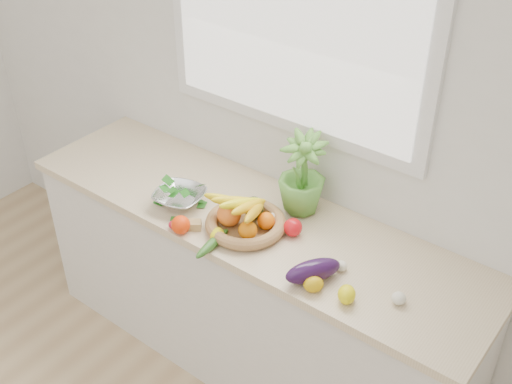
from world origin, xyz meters
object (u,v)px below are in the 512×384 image
Objects in this scene: potted_herb at (302,173)px; fruit_basket at (245,219)px; eggplant at (313,271)px; colander_with_spinach at (180,194)px; cucumber at (212,243)px; apple at (293,227)px.

fruit_basket is at bearing -113.92° from potted_herb.
colander_with_spinach reaches higher than eggplant.
potted_herb is (0.14, 0.43, 0.18)m from cucumber.
fruit_basket reaches higher than eggplant.
cucumber is (-0.43, -0.08, -0.03)m from eggplant.
eggplant is 0.42m from fruit_basket.
cucumber is 0.50× the size of fruit_basket.
eggplant is at bearing 11.05° from cucumber.
apple is 0.24m from potted_herb.
eggplant is 0.52× the size of fruit_basket.
apple is at bearing -66.20° from potted_herb.
eggplant is at bearing -4.01° from colander_with_spinach.
cucumber is at bearing -128.50° from apple.
potted_herb is at bearing 66.08° from fruit_basket.
apple is 0.21× the size of potted_herb.
fruit_basket is (-0.19, -0.09, 0.01)m from apple.
fruit_basket is at bearing 166.86° from eggplant.
eggplant is 0.75m from colander_with_spinach.
cucumber is 0.34m from colander_with_spinach.
potted_herb is at bearing 33.47° from colander_with_spinach.
colander_with_spinach is (-0.34, -0.04, 0.01)m from fruit_basket.
potted_herb is (-0.29, 0.35, 0.15)m from eggplant.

